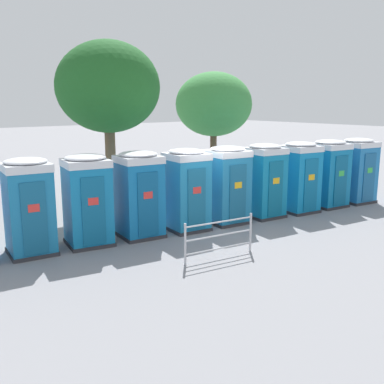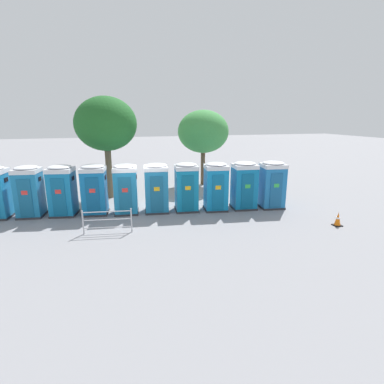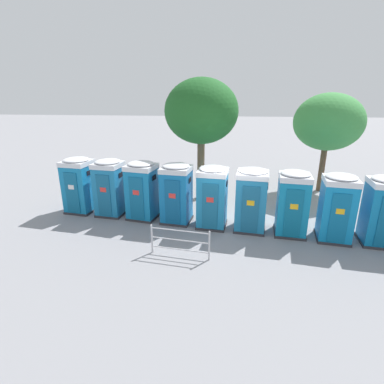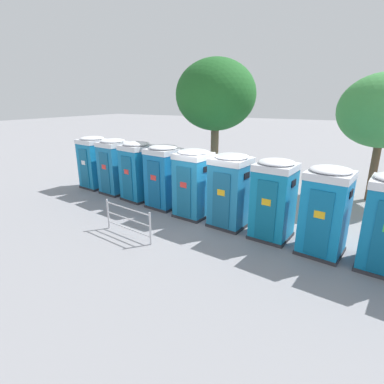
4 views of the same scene
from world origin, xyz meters
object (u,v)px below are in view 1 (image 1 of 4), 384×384
(portapotty_1, at_px, (29,206))
(portapotty_8, at_px, (329,173))
(portapotty_6, at_px, (264,180))
(portapotty_7, at_px, (299,177))
(portapotty_5, at_px, (227,184))
(portapotty_9, at_px, (357,170))
(portapotty_2, at_px, (87,200))
(street_tree_0, at_px, (108,88))
(portapotty_3, at_px, (139,194))
(portapotty_4, at_px, (187,189))
(street_tree_1, at_px, (214,105))
(event_barrier, at_px, (219,237))

(portapotty_1, bearing_deg, portapotty_8, -8.62)
(portapotty_6, xyz_separation_m, portapotty_7, (1.52, -0.30, -0.00))
(portapotty_7, bearing_deg, portapotty_5, 170.33)
(portapotty_7, relative_size, portapotty_8, 1.00)
(portapotty_7, relative_size, portapotty_9, 1.00)
(portapotty_2, bearing_deg, street_tree_0, 51.12)
(portapotty_9, bearing_deg, portapotty_3, 171.27)
(portapotty_4, height_order, portapotty_9, same)
(portapotty_7, distance_m, portapotty_8, 1.55)
(portapotty_2, xyz_separation_m, street_tree_0, (2.31, 2.86, 3.11))
(portapotty_5, bearing_deg, portapotty_1, 171.22)
(street_tree_1, xyz_separation_m, event_barrier, (-6.79, -7.96, -3.22))
(portapotty_1, xyz_separation_m, portapotty_4, (4.58, -0.77, -0.00))
(portapotty_4, distance_m, portapotty_8, 6.20)
(portapotty_6, distance_m, street_tree_0, 6.22)
(portapotty_6, bearing_deg, portapotty_9, -8.79)
(portapotty_1, bearing_deg, portapotty_7, -9.07)
(portapotty_7, distance_m, portapotty_9, 3.10)
(street_tree_1, height_order, event_barrier, street_tree_1)
(portapotty_2, distance_m, portapotty_9, 10.84)
(portapotty_3, xyz_separation_m, portapotty_4, (1.52, -0.30, 0.00))
(event_barrier, bearing_deg, portapotty_4, 69.57)
(portapotty_3, height_order, portapotty_5, same)
(portapotty_3, distance_m, portapotty_9, 9.29)
(portapotty_9, bearing_deg, portapotty_6, 171.21)
(portapotty_5, distance_m, portapotty_6, 1.55)
(portapotty_2, distance_m, portapotty_4, 3.10)
(portapotty_5, bearing_deg, event_barrier, -136.23)
(portapotty_2, xyz_separation_m, portapotty_3, (1.53, -0.24, -0.00))
(street_tree_1, bearing_deg, street_tree_0, -163.19)
(portapotty_4, relative_size, portapotty_7, 1.00)
(portapotty_2, distance_m, street_tree_1, 10.42)
(portapotty_3, bearing_deg, portapotty_8, -8.63)
(portapotty_7, height_order, event_barrier, portapotty_7)
(portapotty_5, relative_size, street_tree_0, 0.42)
(portapotty_4, bearing_deg, street_tree_1, 42.74)
(portapotty_4, bearing_deg, portapotty_8, -7.96)
(portapotty_9, bearing_deg, portapotty_2, 171.26)
(portapotty_2, relative_size, portapotty_5, 1.00)
(portapotty_9, bearing_deg, portapotty_1, 171.31)
(portapotty_2, bearing_deg, portapotty_7, -9.22)
(portapotty_5, relative_size, event_barrier, 1.24)
(portapotty_8, xyz_separation_m, portapotty_9, (1.53, -0.25, 0.00))
(portapotty_8, relative_size, event_barrier, 1.24)
(portapotty_5, relative_size, portapotty_7, 1.00)
(portapotty_5, xyz_separation_m, event_barrier, (-2.50, -2.39, -0.72))
(portapotty_4, height_order, portapotty_6, same)
(portapotty_7, bearing_deg, portapotty_8, -5.89)
(portapotty_2, height_order, event_barrier, portapotty_2)
(portapotty_1, distance_m, event_barrier, 4.98)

